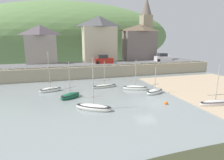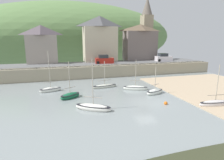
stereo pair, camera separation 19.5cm
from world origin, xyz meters
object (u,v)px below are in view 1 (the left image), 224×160
Objects in this scene: sailboat_blue_trim at (215,103)px; parked_car_near_slipway at (104,60)px; fishing_boat_green at (155,92)px; mooring_buoy at (166,103)px; rowboat_small_beached at (135,88)px; dinghy_open_wooden at (70,96)px; sailboat_white_hull at (50,90)px; church_with_spire at (146,27)px; sailboat_far_left at (94,107)px; sailboat_tall_mast at (105,86)px; waterfront_building_right at (139,42)px; waterfront_building_centre at (99,38)px; waterfront_building_left at (41,44)px; parked_car_by_wall at (163,58)px.

sailboat_blue_trim is 1.25× the size of parked_car_near_slipway.
fishing_boat_green is 4.53m from mooring_buoy.
rowboat_small_beached is 10.32m from dinghy_open_wooden.
sailboat_white_hull is at bearing 154.03° from sailboat_blue_trim.
sailboat_white_hull is (-12.89, 2.73, 0.02)m from rowboat_small_beached.
church_with_spire is 2.68× the size of sailboat_far_left.
sailboat_far_left is at bearing -102.29° from parked_car_near_slipway.
mooring_buoy is at bearing 28.70° from sailboat_far_left.
church_with_spire is 38.23m from sailboat_far_left.
sailboat_tall_mast is at bearing 1.34° from dinghy_open_wooden.
church_with_spire is 18.44m from parked_car_near_slipway.
fishing_boat_green is 12.17m from dinghy_open_wooden.
parked_car_near_slipway is 22.59m from mooring_buoy.
waterfront_building_right is 20.11× the size of mooring_buoy.
sailboat_blue_trim reaches higher than dinghy_open_wooden.
sailboat_blue_trim is 1.15× the size of sailboat_tall_mast.
waterfront_building_centre is at bearing 111.21° from sailboat_blue_trim.
mooring_buoy is at bearing -59.59° from waterfront_building_left.
fishing_boat_green is 1.00× the size of parked_car_near_slipway.
dinghy_open_wooden is 1.23× the size of parked_car_near_slipway.
mooring_buoy is at bearing -79.22° from parked_car_near_slipway.
church_with_spire is 3.62× the size of sailboat_tall_mast.
dinghy_open_wooden is at bearing 160.42° from sailboat_blue_trim.
waterfront_building_right is 24.51m from fishing_boat_green.
parked_car_near_slipway is at bearing 106.00° from sailboat_far_left.
rowboat_small_beached is 10.38m from sailboat_far_left.
waterfront_building_left is 0.93× the size of waterfront_building_right.
parked_car_near_slipway is (13.40, -4.50, -3.53)m from waterfront_building_left.
church_with_spire is 28.89m from rowboat_small_beached.
parked_car_near_slipway reaches higher than mooring_buoy.
waterfront_building_centre reaches higher than sailboat_tall_mast.
parked_car_near_slipway is (-7.67, 24.47, 2.88)m from sailboat_blue_trim.
waterfront_building_right reaches higher than rowboat_small_beached.
waterfront_building_right is (10.69, 0.00, -0.90)m from waterfront_building_centre.
waterfront_building_centre is 0.65× the size of church_with_spire.
sailboat_far_left reaches higher than sailboat_tall_mast.
rowboat_small_beached is 5.11m from sailboat_tall_mast.
parked_car_near_slipway is (2.99, 12.30, 2.96)m from sailboat_tall_mast.
parked_car_near_slipway is 9.37× the size of mooring_buoy.
parked_car_near_slipway is (8.86, 16.37, 2.90)m from dinghy_open_wooden.
waterfront_building_right is 0.55× the size of church_with_spire.
waterfront_building_left is 25.27m from rowboat_small_beached.
sailboat_blue_trim is 11.69× the size of mooring_buoy.
waterfront_building_left is at bearing 106.29° from fishing_boat_green.
waterfront_building_centre reaches higher than parked_car_by_wall.
fishing_boat_green is 0.67× the size of sailboat_white_hull.
sailboat_white_hull reaches higher than mooring_buoy.
sailboat_far_left is (-8.02, -6.60, 0.00)m from rowboat_small_beached.
waterfront_building_centre is at bearing 115.79° from rowboat_small_beached.
sailboat_blue_trim is at bearing -101.57° from church_with_spire.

